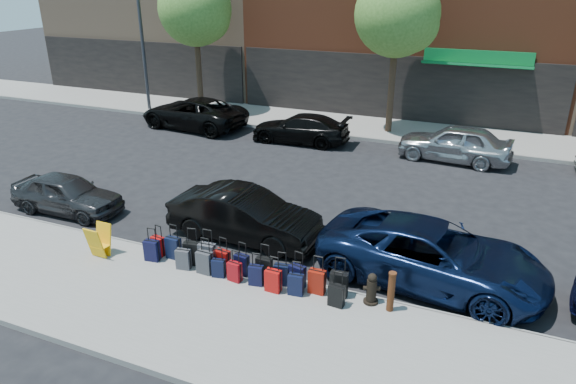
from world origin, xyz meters
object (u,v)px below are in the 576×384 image
at_px(car_far_0, 193,113).
at_px(car_near_1, 245,216).
at_px(car_near_2, 432,255).
at_px(fire_hydrant, 372,289).
at_px(bollard, 391,291).
at_px(tree_left, 197,11).
at_px(suitcase_front_5, 242,265).
at_px(car_near_0, 67,194).
at_px(display_rack, 99,241).
at_px(car_far_1, 300,128).
at_px(tree_center, 400,17).
at_px(car_far_2, 455,143).
at_px(streetlight, 144,25).

bearing_deg(car_far_0, car_near_1, 45.07).
relative_size(car_near_2, car_far_0, 1.01).
xyz_separation_m(fire_hydrant, bollard, (0.46, -0.12, 0.15)).
height_order(tree_left, suitcase_front_5, tree_left).
relative_size(car_near_0, car_far_0, 0.68).
distance_m(bollard, display_rack, 7.69).
relative_size(bollard, car_far_0, 0.18).
bearing_deg(fire_hydrant, car_near_2, 37.56).
bearing_deg(car_far_0, car_far_1, 93.89).
bearing_deg(car_near_0, tree_center, -32.15).
relative_size(fire_hydrant, car_near_1, 0.17).
bearing_deg(car_near_2, car_far_2, 9.27).
relative_size(suitcase_front_5, fire_hydrant, 1.15).
relative_size(display_rack, car_near_1, 0.20).
height_order(display_rack, car_near_0, car_near_0).
relative_size(suitcase_front_5, car_near_0, 0.23).
bearing_deg(streetlight, tree_left, 13.39).
relative_size(bollard, car_far_2, 0.21).
bearing_deg(tree_left, suitcase_front_5, -55.50).
bearing_deg(car_far_0, bollard, 52.92).
bearing_deg(tree_left, bollard, -46.59).
xyz_separation_m(bollard, display_rack, (-7.67, -0.57, -0.07)).
height_order(tree_center, car_near_1, tree_center).
relative_size(car_near_2, car_far_2, 1.23).
bearing_deg(display_rack, car_far_2, 59.11).
xyz_separation_m(streetlight, car_far_0, (4.02, -1.99, -3.90)).
distance_m(car_near_1, car_near_2, 5.30).
relative_size(car_near_1, car_near_2, 0.80).
relative_size(suitcase_front_5, car_near_2, 0.16).
xyz_separation_m(streetlight, car_far_2, (16.64, -2.15, -3.89)).
xyz_separation_m(display_rack, car_near_2, (8.28, 2.36, 0.19)).
height_order(tree_center, car_far_2, tree_center).
bearing_deg(car_far_2, streetlight, -92.58).
bearing_deg(streetlight, car_near_1, -44.42).
distance_m(suitcase_front_5, car_near_1, 2.21).
xyz_separation_m(display_rack, car_far_0, (-4.83, 12.24, 0.18)).
bearing_deg(car_near_0, car_far_1, -23.74).
bearing_deg(car_near_2, fire_hydrant, 153.26).
bearing_deg(car_far_0, fire_hydrant, 52.14).
height_order(tree_left, car_far_2, tree_left).
height_order(streetlight, display_rack, streetlight).
distance_m(suitcase_front_5, car_far_2, 12.08).
relative_size(car_near_0, car_far_2, 0.82).
distance_m(suitcase_front_5, car_far_0, 14.52).
height_order(tree_left, fire_hydrant, tree_left).
bearing_deg(car_far_0, car_far_2, 95.21).
bearing_deg(car_far_2, fire_hydrant, 1.83).
relative_size(streetlight, display_rack, 9.12).
height_order(bollard, car_near_0, car_near_0).
bearing_deg(car_far_1, fire_hydrant, 26.77).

